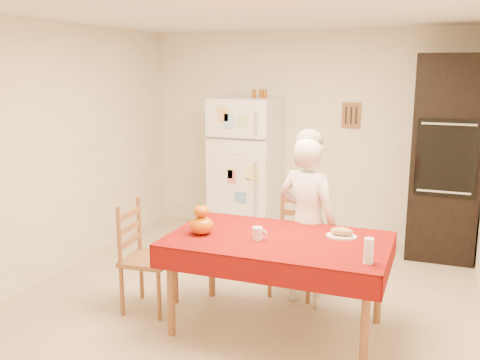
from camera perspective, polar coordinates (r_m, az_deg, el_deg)
The scene contains 17 objects.
floor at distance 4.90m, azimuth 0.05°, elevation -12.92°, with size 4.50×4.50×0.00m, color tan.
room_shell at distance 4.47m, azimuth 0.08°, elevation 6.31°, with size 4.02×4.52×2.51m.
refrigerator at distance 6.54m, azimuth 0.60°, elevation 1.31°, with size 0.75×0.74×1.70m.
oven_cabinet at distance 6.15m, azimuth 21.11°, elevation 2.18°, with size 0.70×0.62×2.20m.
dining_table at distance 4.20m, azimuth 4.06°, elevation -7.10°, with size 1.70×1.00×0.76m.
chair_far at distance 4.99m, azimuth 6.09°, elevation -6.24°, with size 0.43×0.41×0.95m.
chair_left at distance 4.68m, azimuth -10.44°, elevation -7.62°, with size 0.43×0.45×0.95m.
seated_woman at distance 4.67m, azimuth 7.17°, elevation -4.46°, with size 0.55×0.36×1.50m, color silver.
coffee_mug at distance 4.12m, azimuth 1.88°, elevation -5.72°, with size 0.08×0.08×0.10m, color silver.
pumpkin_lower at distance 4.26m, azimuth -4.13°, elevation -4.84°, with size 0.19×0.19×0.14m, color #E34405.
pumpkin_upper at distance 4.23m, azimuth -4.15°, elevation -3.31°, with size 0.12×0.12×0.09m, color red.
wine_glass at distance 3.73m, azimuth 13.57°, elevation -7.35°, with size 0.07×0.07×0.18m, color white.
bread_plate at distance 4.26m, azimuth 10.77°, elevation -5.92°, with size 0.24×0.24×0.02m, color white.
bread_loaf at distance 4.24m, azimuth 10.79°, elevation -5.40°, with size 0.18×0.10×0.06m, color #A37D50.
spice_jar_left at distance 6.46m, azimuth 1.51°, elevation 9.21°, with size 0.05×0.05×0.10m, color brown.
spice_jar_mid at distance 6.43m, azimuth 2.27°, elevation 9.20°, with size 0.05×0.05×0.10m, color brown.
spice_jar_right at distance 6.41m, azimuth 2.69°, elevation 9.18°, with size 0.05×0.05×0.10m, color #90541A.
Camera 1 is at (1.58, -4.15, 2.07)m, focal length 40.00 mm.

